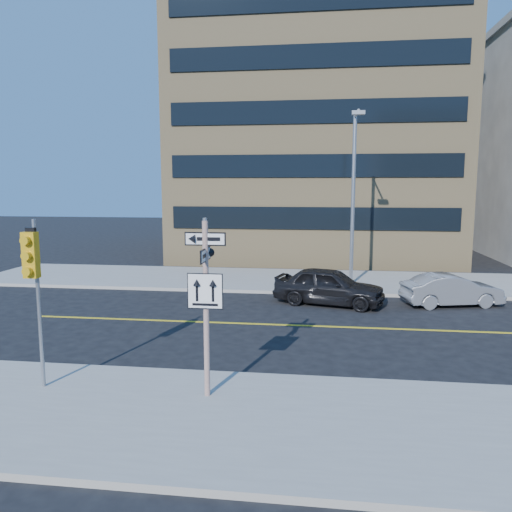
# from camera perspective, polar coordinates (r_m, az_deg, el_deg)

# --- Properties ---
(ground) EXTENTS (120.00, 120.00, 0.00)m
(ground) POSITION_cam_1_polar(r_m,az_deg,el_deg) (14.24, -3.26, -12.11)
(ground) COLOR black
(ground) RESTS_ON ground
(sign_pole) EXTENTS (0.92, 0.92, 4.06)m
(sign_pole) POSITION_cam_1_polar(r_m,az_deg,el_deg) (11.18, -5.75, -4.76)
(sign_pole) COLOR beige
(sign_pole) RESTS_ON near_sidewalk
(traffic_signal) EXTENTS (0.32, 0.45, 4.00)m
(traffic_signal) POSITION_cam_1_polar(r_m,az_deg,el_deg) (12.46, -24.17, -1.33)
(traffic_signal) COLOR gray
(traffic_signal) RESTS_ON near_sidewalk
(parked_car_a) EXTENTS (2.93, 4.85, 1.54)m
(parked_car_a) POSITION_cam_1_polar(r_m,az_deg,el_deg) (20.87, 8.34, -3.42)
(parked_car_a) COLOR black
(parked_car_a) RESTS_ON ground
(parked_car_b) EXTENTS (2.27, 4.19, 1.31)m
(parked_car_b) POSITION_cam_1_polar(r_m,az_deg,el_deg) (21.96, 21.44, -3.64)
(parked_car_b) COLOR slate
(parked_car_b) RESTS_ON ground
(streetlight_a) EXTENTS (0.55, 2.25, 8.00)m
(streetlight_a) POSITION_cam_1_polar(r_m,az_deg,el_deg) (23.92, 11.10, 7.59)
(streetlight_a) COLOR gray
(streetlight_a) RESTS_ON far_sidewalk
(building_brick) EXTENTS (18.00, 18.00, 18.00)m
(building_brick) POSITION_cam_1_polar(r_m,az_deg,el_deg) (38.34, 6.83, 14.19)
(building_brick) COLOR tan
(building_brick) RESTS_ON ground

